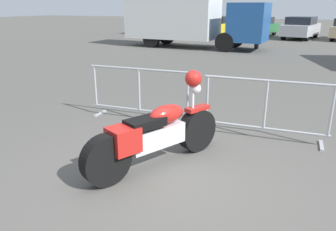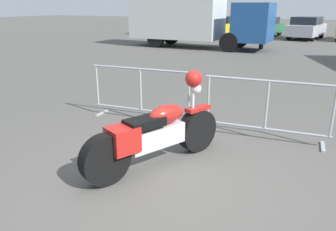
# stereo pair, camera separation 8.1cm
# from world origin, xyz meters

# --- Properties ---
(ground_plane) EXTENTS (120.00, 120.00, 0.00)m
(ground_plane) POSITION_xyz_m (0.00, 0.00, 0.00)
(ground_plane) COLOR #54514C
(motorcycle) EXTENTS (1.15, 2.21, 1.33)m
(motorcycle) POSITION_xyz_m (-0.47, 0.35, 0.51)
(motorcycle) COLOR black
(motorcycle) RESTS_ON ground
(crowd_barrier_near) EXTENTS (2.15, 0.58, 1.07)m
(crowd_barrier_near) POSITION_xyz_m (-1.71, 2.04, 0.55)
(crowd_barrier_near) COLOR #9EA0A5
(crowd_barrier_near) RESTS_ON ground
(crowd_barrier_far) EXTENTS (2.15, 0.58, 1.07)m
(crowd_barrier_far) POSITION_xyz_m (0.78, 2.04, 0.55)
(crowd_barrier_far) COLOR #9EA0A5
(crowd_barrier_far) RESTS_ON ground
(box_truck) EXTENTS (7.74, 2.39, 2.98)m
(box_truck) POSITION_xyz_m (-5.44, 13.97, 1.64)
(box_truck) COLOR silver
(box_truck) RESTS_ON ground
(parked_car_maroon) EXTENTS (2.43, 4.58, 1.48)m
(parked_car_maroon) POSITION_xyz_m (-11.95, 22.06, 0.75)
(parked_car_maroon) COLOR maroon
(parked_car_maroon) RESTS_ON ground
(parked_car_red) EXTENTS (2.27, 4.28, 1.38)m
(parked_car_red) POSITION_xyz_m (-8.97, 22.13, 0.70)
(parked_car_red) COLOR #B21E19
(parked_car_red) RESTS_ON ground
(parked_car_yellow) EXTENTS (2.42, 4.56, 1.47)m
(parked_car_yellow) POSITION_xyz_m (-5.99, 22.24, 0.75)
(parked_car_yellow) COLOR yellow
(parked_car_yellow) RESTS_ON ground
(parked_car_green) EXTENTS (2.34, 4.42, 1.43)m
(parked_car_green) POSITION_xyz_m (-3.01, 22.82, 0.72)
(parked_car_green) COLOR #236B38
(parked_car_green) RESTS_ON ground
(parked_car_silver) EXTENTS (2.48, 4.69, 1.51)m
(parked_car_silver) POSITION_xyz_m (-0.02, 22.05, 0.77)
(parked_car_silver) COLOR #B7BABF
(parked_car_silver) RESTS_ON ground
(pedestrian) EXTENTS (0.39, 0.39, 1.69)m
(pedestrian) POSITION_xyz_m (-1.76, 15.01, 0.92)
(pedestrian) COLOR #262838
(pedestrian) RESTS_ON ground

